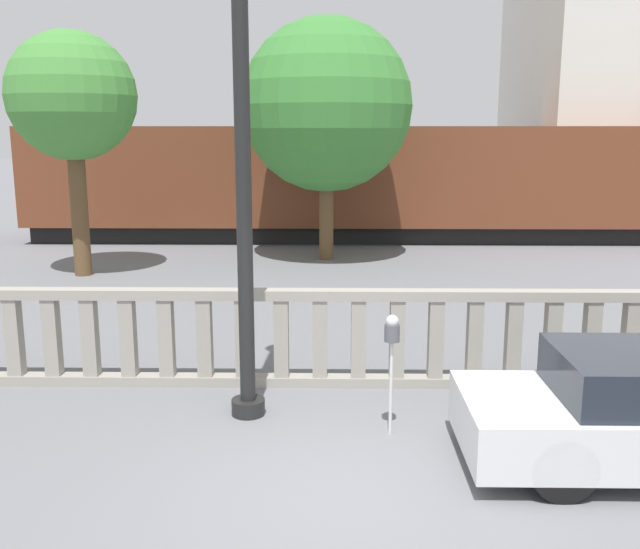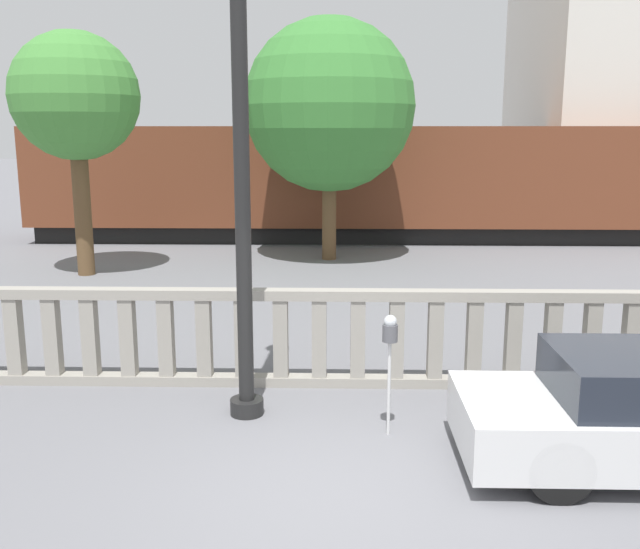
{
  "view_description": "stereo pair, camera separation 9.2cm",
  "coord_description": "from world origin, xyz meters",
  "px_view_note": "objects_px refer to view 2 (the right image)",
  "views": [
    {
      "loc": [
        -0.11,
        -6.47,
        3.55
      ],
      "look_at": [
        -0.28,
        4.06,
        1.4
      ],
      "focal_mm": 40.0,
      "sensor_mm": 36.0,
      "label": 1
    },
    {
      "loc": [
        -0.01,
        -6.47,
        3.55
      ],
      "look_at": [
        -0.28,
        4.06,
        1.4
      ],
      "focal_mm": 40.0,
      "sensor_mm": 36.0,
      "label": 2
    }
  ],
  "objects_px": {
    "train_near": "(402,181)",
    "tree_right": "(75,98)",
    "parking_meter": "(390,338)",
    "lamppost": "(241,131)",
    "tree_left": "(329,106)"
  },
  "relations": [
    {
      "from": "train_near",
      "to": "tree_right",
      "type": "relative_size",
      "value": 3.99
    },
    {
      "from": "lamppost",
      "to": "train_near",
      "type": "relative_size",
      "value": 0.29
    },
    {
      "from": "lamppost",
      "to": "tree_left",
      "type": "xyz_separation_m",
      "value": [
        0.9,
        11.01,
        0.63
      ]
    },
    {
      "from": "parking_meter",
      "to": "train_near",
      "type": "distance_m",
      "value": 15.33
    },
    {
      "from": "tree_left",
      "to": "parking_meter",
      "type": "bearing_deg",
      "value": -85.79
    },
    {
      "from": "lamppost",
      "to": "tree_right",
      "type": "bearing_deg",
      "value": 120.35
    },
    {
      "from": "parking_meter",
      "to": "train_near",
      "type": "relative_size",
      "value": 0.06
    },
    {
      "from": "lamppost",
      "to": "train_near",
      "type": "xyz_separation_m",
      "value": [
        3.2,
        14.68,
        -1.62
      ]
    },
    {
      "from": "lamppost",
      "to": "tree_right",
      "type": "distance_m",
      "value": 10.14
    },
    {
      "from": "train_near",
      "to": "tree_right",
      "type": "distance_m",
      "value": 10.49
    },
    {
      "from": "train_near",
      "to": "lamppost",
      "type": "bearing_deg",
      "value": -102.29
    },
    {
      "from": "train_near",
      "to": "tree_right",
      "type": "bearing_deg",
      "value": -144.36
    },
    {
      "from": "lamppost",
      "to": "train_near",
      "type": "bearing_deg",
      "value": 77.71
    },
    {
      "from": "parking_meter",
      "to": "tree_left",
      "type": "bearing_deg",
      "value": 94.21
    },
    {
      "from": "parking_meter",
      "to": "tree_left",
      "type": "xyz_separation_m",
      "value": [
        -0.85,
        11.58,
        2.98
      ]
    }
  ]
}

